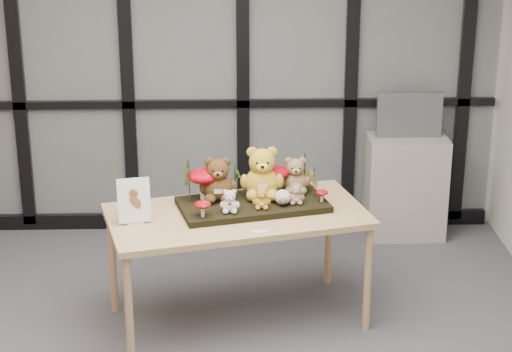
{
  "coord_description": "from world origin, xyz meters",
  "views": [
    {
      "loc": [
        0.33,
        -4.6,
        2.99
      ],
      "look_at": [
        0.5,
        0.84,
        1.03
      ],
      "focal_mm": 65.0,
      "sensor_mm": 36.0,
      "label": 1
    }
  ],
  "objects_px": {
    "display_table": "(237,222)",
    "bear_beige_small": "(296,193)",
    "bear_small_yellow": "(262,197)",
    "cabinet": "(405,187)",
    "bear_brown_medium": "(218,176)",
    "sign_holder": "(134,203)",
    "mushroom_back_right": "(276,178)",
    "diorama_tray": "(253,205)",
    "monitor": "(409,115)",
    "mushroom_front_right": "(322,195)",
    "mushroom_back_left": "(204,183)",
    "bear_white_bow": "(230,199)",
    "bear_tan_back": "(295,173)",
    "mushroom_front_left": "(203,208)",
    "plush_cream_hedgehog": "(283,196)",
    "bear_pooh_yellow": "(262,169)"
  },
  "relations": [
    {
      "from": "sign_holder",
      "to": "plush_cream_hedgehog",
      "type": "bearing_deg",
      "value": -0.76
    },
    {
      "from": "mushroom_front_left",
      "to": "mushroom_front_right",
      "type": "xyz_separation_m",
      "value": [
        0.76,
        0.23,
        -0.01
      ]
    },
    {
      "from": "mushroom_back_right",
      "to": "diorama_tray",
      "type": "bearing_deg",
      "value": -133.65
    },
    {
      "from": "bear_small_yellow",
      "to": "monitor",
      "type": "xyz_separation_m",
      "value": [
        1.2,
        1.41,
        0.12
      ]
    },
    {
      "from": "bear_white_bow",
      "to": "mushroom_back_right",
      "type": "bearing_deg",
      "value": 33.03
    },
    {
      "from": "mushroom_back_right",
      "to": "sign_holder",
      "type": "height_order",
      "value": "sign_holder"
    },
    {
      "from": "cabinet",
      "to": "mushroom_front_right",
      "type": "bearing_deg",
      "value": -121.84
    },
    {
      "from": "bear_white_bow",
      "to": "mushroom_front_left",
      "type": "relative_size",
      "value": 1.47
    },
    {
      "from": "diorama_tray",
      "to": "bear_white_bow",
      "type": "relative_size",
      "value": 5.71
    },
    {
      "from": "bear_tan_back",
      "to": "mushroom_back_left",
      "type": "height_order",
      "value": "bear_tan_back"
    },
    {
      "from": "mushroom_front_left",
      "to": "mushroom_back_right",
      "type": "bearing_deg",
      "value": 40.47
    },
    {
      "from": "diorama_tray",
      "to": "mushroom_back_right",
      "type": "distance_m",
      "value": 0.26
    },
    {
      "from": "diorama_tray",
      "to": "bear_pooh_yellow",
      "type": "bearing_deg",
      "value": 42.21
    },
    {
      "from": "bear_brown_medium",
      "to": "bear_small_yellow",
      "type": "distance_m",
      "value": 0.33
    },
    {
      "from": "bear_brown_medium",
      "to": "bear_small_yellow",
      "type": "relative_size",
      "value": 2.14
    },
    {
      "from": "mushroom_back_right",
      "to": "cabinet",
      "type": "bearing_deg",
      "value": 45.69
    },
    {
      "from": "mushroom_front_right",
      "to": "sign_holder",
      "type": "bearing_deg",
      "value": -169.45
    },
    {
      "from": "bear_brown_medium",
      "to": "sign_holder",
      "type": "bearing_deg",
      "value": -166.19
    },
    {
      "from": "bear_brown_medium",
      "to": "bear_beige_small",
      "type": "height_order",
      "value": "bear_brown_medium"
    },
    {
      "from": "bear_beige_small",
      "to": "sign_holder",
      "type": "bearing_deg",
      "value": 176.48
    },
    {
      "from": "bear_small_yellow",
      "to": "mushroom_back_left",
      "type": "bearing_deg",
      "value": 141.04
    },
    {
      "from": "bear_brown_medium",
      "to": "mushroom_front_left",
      "type": "bearing_deg",
      "value": -122.7
    },
    {
      "from": "bear_beige_small",
      "to": "mushroom_front_right",
      "type": "relative_size",
      "value": 1.65
    },
    {
      "from": "bear_beige_small",
      "to": "mushroom_back_right",
      "type": "bearing_deg",
      "value": 106.39
    },
    {
      "from": "diorama_tray",
      "to": "plush_cream_hedgehog",
      "type": "bearing_deg",
      "value": -29.41
    },
    {
      "from": "diorama_tray",
      "to": "bear_beige_small",
      "type": "relative_size",
      "value": 6.48
    },
    {
      "from": "bear_brown_medium",
      "to": "sign_holder",
      "type": "distance_m",
      "value": 0.59
    },
    {
      "from": "bear_white_bow",
      "to": "mushroom_back_left",
      "type": "height_order",
      "value": "mushroom_back_left"
    },
    {
      "from": "bear_brown_medium",
      "to": "mushroom_front_right",
      "type": "height_order",
      "value": "bear_brown_medium"
    },
    {
      "from": "bear_pooh_yellow",
      "to": "mushroom_back_left",
      "type": "bearing_deg",
      "value": 170.99
    },
    {
      "from": "bear_brown_medium",
      "to": "mushroom_front_right",
      "type": "bearing_deg",
      "value": -19.07
    },
    {
      "from": "mushroom_back_left",
      "to": "bear_brown_medium",
      "type": "bearing_deg",
      "value": -8.8
    },
    {
      "from": "bear_brown_medium",
      "to": "bear_white_bow",
      "type": "bearing_deg",
      "value": -85.07
    },
    {
      "from": "bear_small_yellow",
      "to": "cabinet",
      "type": "height_order",
      "value": "bear_small_yellow"
    },
    {
      "from": "bear_small_yellow",
      "to": "bear_white_bow",
      "type": "height_order",
      "value": "bear_white_bow"
    },
    {
      "from": "bear_brown_medium",
      "to": "monitor",
      "type": "height_order",
      "value": "monitor"
    },
    {
      "from": "plush_cream_hedgehog",
      "to": "mushroom_front_left",
      "type": "relative_size",
      "value": 0.95
    },
    {
      "from": "diorama_tray",
      "to": "bear_tan_back",
      "type": "bearing_deg",
      "value": 16.72
    },
    {
      "from": "plush_cream_hedgehog",
      "to": "mushroom_back_right",
      "type": "xyz_separation_m",
      "value": [
        -0.03,
        0.22,
        0.05
      ]
    },
    {
      "from": "sign_holder",
      "to": "cabinet",
      "type": "height_order",
      "value": "sign_holder"
    },
    {
      "from": "bear_tan_back",
      "to": "cabinet",
      "type": "relative_size",
      "value": 0.32
    },
    {
      "from": "bear_small_yellow",
      "to": "plush_cream_hedgehog",
      "type": "xyz_separation_m",
      "value": [
        0.14,
        0.06,
        -0.02
      ]
    },
    {
      "from": "sign_holder",
      "to": "monitor",
      "type": "xyz_separation_m",
      "value": [
        1.99,
        1.54,
        0.1
      ]
    },
    {
      "from": "bear_small_yellow",
      "to": "mushroom_back_right",
      "type": "height_order",
      "value": "mushroom_back_right"
    },
    {
      "from": "mushroom_back_left",
      "to": "mushroom_back_right",
      "type": "relative_size",
      "value": 1.13
    },
    {
      "from": "mushroom_back_left",
      "to": "mushroom_back_right",
      "type": "height_order",
      "value": "mushroom_back_left"
    },
    {
      "from": "display_table",
      "to": "bear_beige_small",
      "type": "height_order",
      "value": "bear_beige_small"
    },
    {
      "from": "bear_pooh_yellow",
      "to": "plush_cream_hedgehog",
      "type": "bearing_deg",
      "value": -62.9
    },
    {
      "from": "bear_pooh_yellow",
      "to": "mushroom_back_left",
      "type": "height_order",
      "value": "bear_pooh_yellow"
    },
    {
      "from": "bear_brown_medium",
      "to": "bear_tan_back",
      "type": "height_order",
      "value": "bear_brown_medium"
    }
  ]
}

